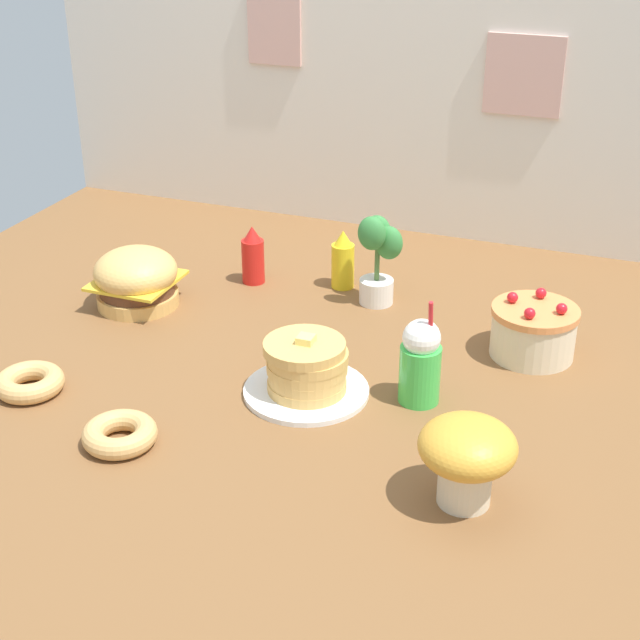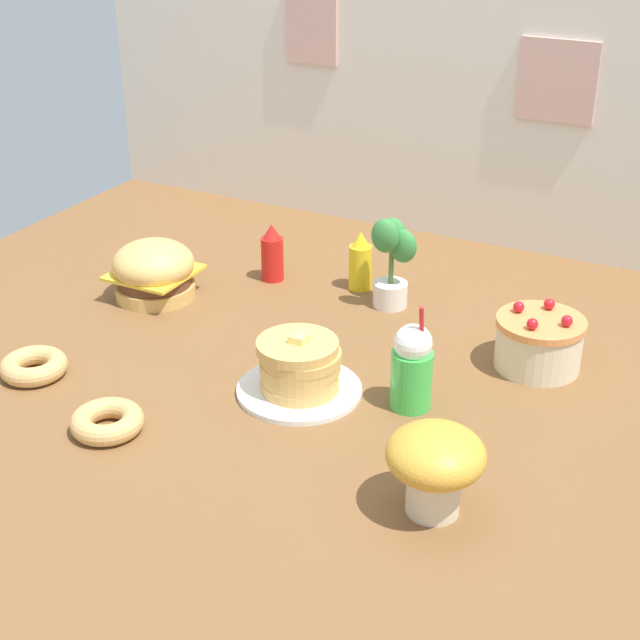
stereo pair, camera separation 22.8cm
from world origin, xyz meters
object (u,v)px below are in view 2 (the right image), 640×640
at_px(cream_soda_cup, 412,367).
at_px(donut_pink_glaze, 34,366).
at_px(ketchup_bottle, 272,254).
at_px(donut_chocolate, 107,421).
at_px(mustard_bottle, 361,263).
at_px(pancake_stack, 300,370).
at_px(burger, 154,271).
at_px(mushroom_stool, 435,462).
at_px(layer_cake, 539,342).
at_px(potted_plant, 392,259).

distance_m(cream_soda_cup, donut_pink_glaze, 0.91).
xyz_separation_m(ketchup_bottle, donut_chocolate, (0.08, -0.86, -0.05)).
relative_size(mustard_bottle, cream_soda_cup, 0.67).
distance_m(pancake_stack, mustard_bottle, 0.60).
height_order(burger, donut_pink_glaze, burger).
bearing_deg(mushroom_stool, burger, 152.73).
xyz_separation_m(donut_chocolate, mushroom_stool, (0.73, 0.07, 0.09)).
distance_m(layer_cake, ketchup_bottle, 0.85).
xyz_separation_m(burger, cream_soda_cup, (0.87, -0.21, 0.02)).
relative_size(mustard_bottle, mushroom_stool, 0.91).
bearing_deg(pancake_stack, mushroom_stool, -31.46).
bearing_deg(donut_chocolate, burger, 117.61).
relative_size(layer_cake, potted_plant, 0.82).
xyz_separation_m(mustard_bottle, donut_pink_glaze, (-0.49, -0.81, -0.05)).
relative_size(burger, pancake_stack, 0.78).
xyz_separation_m(layer_cake, cream_soda_cup, (-0.21, -0.31, 0.03)).
relative_size(donut_chocolate, mushroom_stool, 0.85).
relative_size(burger, donut_pink_glaze, 1.43).
relative_size(potted_plant, mushroom_stool, 1.39).
distance_m(cream_soda_cup, donut_chocolate, 0.68).
height_order(cream_soda_cup, donut_pink_glaze, cream_soda_cup).
relative_size(mustard_bottle, donut_chocolate, 1.08).
xyz_separation_m(cream_soda_cup, potted_plant, (-0.25, 0.46, 0.04)).
distance_m(cream_soda_cup, potted_plant, 0.53).
bearing_deg(mustard_bottle, donut_pink_glaze, -120.91).
relative_size(burger, mustard_bottle, 1.33).
relative_size(pancake_stack, ketchup_bottle, 1.70).
bearing_deg(mustard_bottle, ketchup_bottle, -166.65).
height_order(burger, donut_chocolate, burger).
bearing_deg(cream_soda_cup, mushroom_stool, -61.04).
relative_size(donut_pink_glaze, potted_plant, 0.61).
xyz_separation_m(mustard_bottle, mushroom_stool, (0.56, -0.86, 0.03)).
bearing_deg(cream_soda_cup, potted_plant, 118.45).
height_order(pancake_stack, layer_cake, layer_cake).
distance_m(layer_cake, mustard_bottle, 0.62).
bearing_deg(donut_pink_glaze, pancake_stack, 20.11).
bearing_deg(mustard_bottle, layer_cake, -20.44).
height_order(layer_cake, donut_chocolate, layer_cake).
height_order(donut_pink_glaze, donut_chocolate, same).
bearing_deg(potted_plant, pancake_stack, -90.14).
bearing_deg(ketchup_bottle, mustard_bottle, 13.35).
distance_m(pancake_stack, layer_cake, 0.59).
relative_size(layer_cake, donut_chocolate, 1.34).
bearing_deg(ketchup_bottle, burger, -132.58).
height_order(ketchup_bottle, cream_soda_cup, cream_soda_cup).
distance_m(burger, potted_plant, 0.67).
bearing_deg(ketchup_bottle, pancake_stack, -54.46).
bearing_deg(burger, donut_pink_glaze, -89.32).
bearing_deg(mushroom_stool, pancake_stack, 148.54).
bearing_deg(layer_cake, donut_pink_glaze, -150.62).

